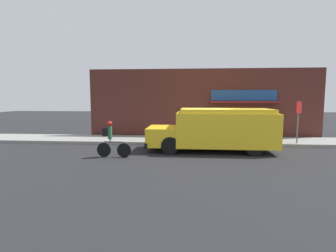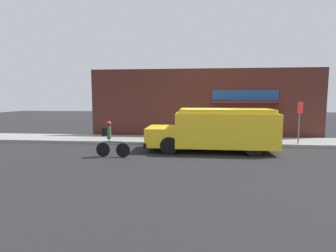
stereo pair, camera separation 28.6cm
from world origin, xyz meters
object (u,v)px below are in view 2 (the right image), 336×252
(school_bus, at_px, (217,129))
(trash_bin, at_px, (206,131))
(cyclist, at_px, (110,139))
(stop_sign_post, at_px, (300,115))

(school_bus, bearing_deg, trash_bin, 96.90)
(cyclist, relative_size, trash_bin, 2.09)
(stop_sign_post, relative_size, trash_bin, 3.00)
(school_bus, relative_size, stop_sign_post, 2.70)
(cyclist, bearing_deg, school_bus, 22.24)
(stop_sign_post, distance_m, trash_bin, 5.26)
(trash_bin, bearing_deg, cyclist, -131.22)
(stop_sign_post, bearing_deg, cyclist, -160.13)
(school_bus, bearing_deg, cyclist, -159.74)
(school_bus, xyz_separation_m, trash_bin, (-0.38, 3.29, -0.55))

